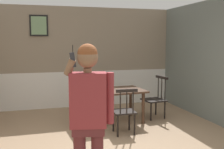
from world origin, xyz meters
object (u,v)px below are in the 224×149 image
Objects in this scene: dining_table at (110,94)px; person_figure at (89,110)px; chair_by_doorway at (124,111)px; chair_near_window at (99,95)px; chair_at_table_head at (155,98)px.

dining_table is 3.02m from person_figure.
dining_table is 0.84m from chair_by_doorway.
person_figure is (-0.97, -3.63, 0.57)m from chair_near_window.
dining_table is at bearing 86.73° from chair_at_table_head.
chair_by_doorway is at bearing -85.90° from dining_table.
dining_table is at bearing 96.14° from chair_by_doorway.
chair_near_window reaches higher than chair_by_doorway.
person_figure reaches higher than chair_at_table_head.
chair_by_doorway is at bearing 86.73° from chair_near_window.
chair_by_doorway reaches higher than dining_table.
chair_at_table_head reaches higher than dining_table.
person_figure reaches higher than dining_table.
chair_near_window is 1.14× the size of chair_by_doorway.
chair_by_doorway is 0.93× the size of chair_at_table_head.
chair_near_window is 1.06× the size of chair_at_table_head.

